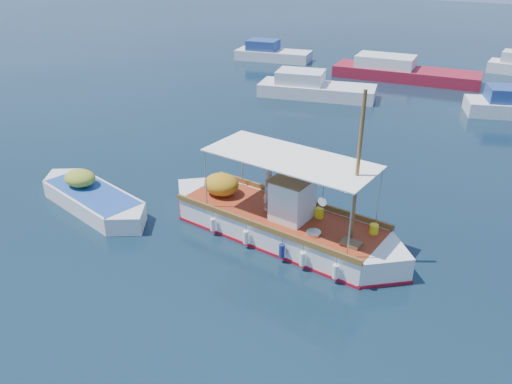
% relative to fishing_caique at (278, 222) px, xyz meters
% --- Properties ---
extents(ground, '(160.00, 160.00, 0.00)m').
position_rel_fishing_caique_xyz_m(ground, '(0.42, -0.07, -0.49)').
color(ground, black).
rests_on(ground, ground).
extents(fishing_caique, '(9.14, 3.35, 5.61)m').
position_rel_fishing_caique_xyz_m(fishing_caique, '(0.00, 0.00, 0.00)').
color(fishing_caique, white).
rests_on(fishing_caique, ground).
extents(dinghy, '(5.82, 2.72, 1.47)m').
position_rel_fishing_caique_xyz_m(dinghy, '(-7.00, -1.51, -0.18)').
color(dinghy, white).
rests_on(dinghy, ground).
extents(bg_boat_nw, '(7.62, 3.82, 1.80)m').
position_rel_fishing_caique_xyz_m(bg_boat_nw, '(-5.47, 16.21, 0.00)').
color(bg_boat_nw, silver).
rests_on(bg_boat_nw, ground).
extents(bg_boat_n, '(10.24, 3.39, 1.80)m').
position_rel_fishing_caique_xyz_m(bg_boat_n, '(-1.63, 23.33, 0.00)').
color(bg_boat_n, maroon).
rests_on(bg_boat_n, ground).
extents(bg_boat_far_w, '(6.44, 3.24, 1.80)m').
position_rel_fishing_caique_xyz_m(bg_boat_far_w, '(-12.80, 24.72, 0.00)').
color(bg_boat_far_w, silver).
rests_on(bg_boat_far_w, ground).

